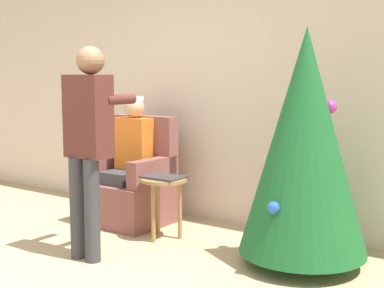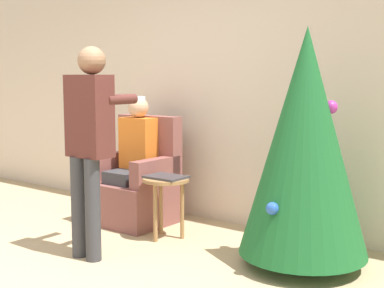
{
  "view_description": "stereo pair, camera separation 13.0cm",
  "coord_description": "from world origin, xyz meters",
  "px_view_note": "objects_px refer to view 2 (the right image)",
  "views": [
    {
      "loc": [
        2.84,
        -2.16,
        1.41
      ],
      "look_at": [
        0.52,
        1.07,
        0.92
      ],
      "focal_mm": 50.0,
      "sensor_mm": 36.0,
      "label": 1
    },
    {
      "loc": [
        2.95,
        -2.08,
        1.41
      ],
      "look_at": [
        0.52,
        1.07,
        0.92
      ],
      "focal_mm": 50.0,
      "sensor_mm": 36.0,
      "label": 2
    }
  ],
  "objects_px": {
    "person_standing": "(90,134)",
    "side_stool": "(166,188)",
    "person_seated": "(133,155)",
    "christmas_tree": "(305,142)",
    "armchair": "(136,186)"
  },
  "relations": [
    {
      "from": "person_seated",
      "to": "armchair",
      "type": "bearing_deg",
      "value": 90.0
    },
    {
      "from": "christmas_tree",
      "to": "armchair",
      "type": "relative_size",
      "value": 1.72
    },
    {
      "from": "christmas_tree",
      "to": "side_stool",
      "type": "relative_size",
      "value": 3.3
    },
    {
      "from": "christmas_tree",
      "to": "person_standing",
      "type": "bearing_deg",
      "value": -150.12
    },
    {
      "from": "armchair",
      "to": "side_stool",
      "type": "relative_size",
      "value": 1.92
    },
    {
      "from": "christmas_tree",
      "to": "person_standing",
      "type": "distance_m",
      "value": 1.64
    },
    {
      "from": "christmas_tree",
      "to": "person_standing",
      "type": "height_order",
      "value": "christmas_tree"
    },
    {
      "from": "person_standing",
      "to": "armchair",
      "type": "bearing_deg",
      "value": 114.41
    },
    {
      "from": "person_standing",
      "to": "side_stool",
      "type": "bearing_deg",
      "value": 78.81
    },
    {
      "from": "christmas_tree",
      "to": "person_seated",
      "type": "bearing_deg",
      "value": 176.11
    },
    {
      "from": "person_seated",
      "to": "side_stool",
      "type": "bearing_deg",
      "value": -19.28
    },
    {
      "from": "armchair",
      "to": "person_seated",
      "type": "bearing_deg",
      "value": -90.0
    },
    {
      "from": "christmas_tree",
      "to": "side_stool",
      "type": "bearing_deg",
      "value": -176.44
    },
    {
      "from": "side_stool",
      "to": "person_seated",
      "type": "bearing_deg",
      "value": 160.72
    },
    {
      "from": "christmas_tree",
      "to": "person_seated",
      "type": "relative_size",
      "value": 1.45
    }
  ]
}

